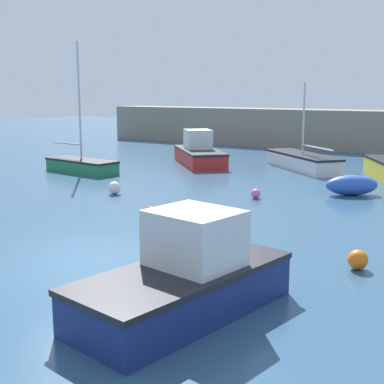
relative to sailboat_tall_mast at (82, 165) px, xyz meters
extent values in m
cube|color=#2D5170|center=(10.82, -11.01, -0.52)|extent=(120.00, 120.00, 0.20)
cube|color=gray|center=(10.82, 19.02, 1.06)|extent=(46.64, 3.33, 2.96)
cube|color=#287A4C|center=(0.01, 0.00, -0.13)|extent=(4.52, 1.94, 0.59)
cube|color=black|center=(0.01, 0.00, 0.23)|extent=(4.61, 1.98, 0.12)
cylinder|color=silver|center=(0.01, 0.00, 3.31)|extent=(0.11, 0.11, 6.27)
cylinder|color=silver|center=(-1.17, 0.13, 1.07)|extent=(2.37, 0.36, 0.09)
cube|color=navy|center=(15.06, -12.54, -0.02)|extent=(2.65, 4.89, 0.80)
cube|color=black|center=(15.06, -12.54, 0.44)|extent=(2.71, 4.98, 0.12)
cube|color=silver|center=(15.12, -12.20, 0.99)|extent=(1.85, 1.68, 1.23)
ellipsoid|color=#2D56B7|center=(14.18, 1.50, 0.00)|extent=(2.35, 2.06, 0.85)
cube|color=white|center=(9.56, 7.58, -0.04)|extent=(5.61, 5.07, 0.76)
cube|color=black|center=(9.56, 7.58, 0.40)|extent=(5.72, 5.17, 0.12)
cylinder|color=silver|center=(9.56, 7.58, 2.37)|extent=(0.11, 0.11, 4.05)
cylinder|color=silver|center=(10.77, 6.57, 0.95)|extent=(2.46, 2.08, 0.09)
cube|color=red|center=(3.63, 6.19, -0.03)|extent=(5.51, 5.55, 0.79)
cube|color=black|center=(3.63, 6.19, 0.43)|extent=(5.62, 5.66, 0.12)
cube|color=silver|center=(3.33, 6.50, 1.00)|extent=(2.27, 2.27, 1.26)
sphere|color=red|center=(9.55, -6.37, -0.22)|extent=(0.40, 0.40, 0.40)
sphere|color=white|center=(5.66, -3.80, -0.15)|extent=(0.55, 0.55, 0.55)
sphere|color=orange|center=(17.17, -7.98, -0.18)|extent=(0.49, 0.49, 0.49)
sphere|color=#EA668C|center=(11.10, -1.34, -0.23)|extent=(0.39, 0.39, 0.39)
camera|label=1|loc=(20.61, -20.74, 3.88)|focal=50.00mm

